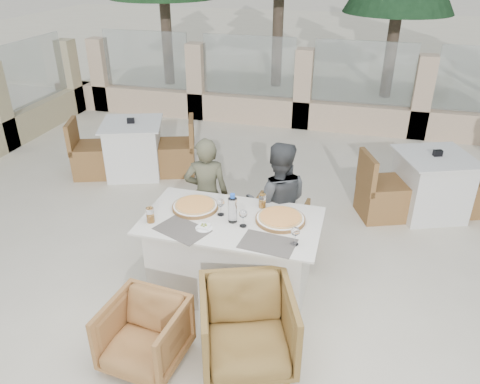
% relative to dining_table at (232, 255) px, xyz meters
% --- Properties ---
extents(ground, '(80.00, 80.00, 0.00)m').
position_rel_dining_table_xyz_m(ground, '(-0.03, -0.07, -0.39)').
color(ground, beige).
rests_on(ground, ground).
extents(sand_patch, '(30.00, 16.00, 0.01)m').
position_rel_dining_table_xyz_m(sand_patch, '(-0.03, 13.93, -0.38)').
color(sand_patch, beige).
rests_on(sand_patch, ground).
extents(perimeter_wall_far, '(10.00, 0.34, 1.60)m').
position_rel_dining_table_xyz_m(perimeter_wall_far, '(-0.03, 4.73, 0.42)').
color(perimeter_wall_far, '#D0B392').
rests_on(perimeter_wall_far, ground).
extents(dining_table, '(1.60, 0.90, 0.77)m').
position_rel_dining_table_xyz_m(dining_table, '(0.00, 0.00, 0.00)').
color(dining_table, silver).
rests_on(dining_table, ground).
extents(placemat_near_left, '(0.53, 0.45, 0.00)m').
position_rel_dining_table_xyz_m(placemat_near_left, '(-0.37, -0.27, 0.39)').
color(placemat_near_left, '#56504A').
rests_on(placemat_near_left, dining_table).
extents(placemat_near_right, '(0.48, 0.35, 0.00)m').
position_rel_dining_table_xyz_m(placemat_near_right, '(0.40, -0.29, 0.39)').
color(placemat_near_right, '#59524C').
rests_on(placemat_near_right, dining_table).
extents(pizza_left, '(0.45, 0.45, 0.06)m').
position_rel_dining_table_xyz_m(pizza_left, '(-0.39, 0.11, 0.41)').
color(pizza_left, orange).
rests_on(pizza_left, dining_table).
extents(pizza_right, '(0.59, 0.59, 0.06)m').
position_rel_dining_table_xyz_m(pizza_right, '(0.43, 0.10, 0.41)').
color(pizza_right, orange).
rests_on(pizza_right, dining_table).
extents(water_bottle, '(0.09, 0.09, 0.28)m').
position_rel_dining_table_xyz_m(water_bottle, '(0.02, -0.02, 0.52)').
color(water_bottle, '#C2E2FF').
rests_on(water_bottle, dining_table).
extents(wine_glass_centre, '(0.10, 0.10, 0.18)m').
position_rel_dining_table_xyz_m(wine_glass_centre, '(-0.12, 0.06, 0.48)').
color(wine_glass_centre, white).
rests_on(wine_glass_centre, dining_table).
extents(wine_glass_near, '(0.10, 0.10, 0.18)m').
position_rel_dining_table_xyz_m(wine_glass_near, '(0.13, -0.08, 0.48)').
color(wine_glass_near, silver).
rests_on(wine_glass_near, dining_table).
extents(wine_glass_corner, '(0.10, 0.10, 0.18)m').
position_rel_dining_table_xyz_m(wine_glass_corner, '(0.61, -0.24, 0.48)').
color(wine_glass_corner, white).
rests_on(wine_glass_corner, dining_table).
extents(beer_glass_left, '(0.09, 0.09, 0.14)m').
position_rel_dining_table_xyz_m(beer_glass_left, '(-0.68, -0.22, 0.46)').
color(beer_glass_left, '#C4761B').
rests_on(beer_glass_left, dining_table).
extents(beer_glass_right, '(0.09, 0.09, 0.14)m').
position_rel_dining_table_xyz_m(beer_glass_right, '(0.22, 0.30, 0.45)').
color(beer_glass_right, orange).
rests_on(beer_glass_right, dining_table).
extents(olive_dish, '(0.12, 0.12, 0.04)m').
position_rel_dining_table_xyz_m(olive_dish, '(-0.19, -0.20, 0.41)').
color(olive_dish, white).
rests_on(olive_dish, dining_table).
extents(armchair_far_left, '(0.73, 0.74, 0.56)m').
position_rel_dining_table_xyz_m(armchair_far_left, '(-0.40, 0.70, -0.10)').
color(armchair_far_left, olive).
rests_on(armchair_far_left, ground).
extents(armchair_far_right, '(0.62, 0.63, 0.53)m').
position_rel_dining_table_xyz_m(armchair_far_right, '(0.29, 0.82, -0.12)').
color(armchair_far_right, olive).
rests_on(armchair_far_right, ground).
extents(armchair_near_left, '(0.65, 0.66, 0.55)m').
position_rel_dining_table_xyz_m(armchair_near_left, '(-0.41, -1.05, -0.11)').
color(armchair_near_left, '#9C6938').
rests_on(armchair_near_left, ground).
extents(armchair_near_right, '(0.92, 0.94, 0.67)m').
position_rel_dining_table_xyz_m(armchair_near_right, '(0.36, -0.82, -0.05)').
color(armchair_near_right, olive).
rests_on(armchair_near_right, ground).
extents(diner_left, '(0.53, 0.42, 1.27)m').
position_rel_dining_table_xyz_m(diner_left, '(-0.45, 0.64, 0.25)').
color(diner_left, '#52523B').
rests_on(diner_left, ground).
extents(diner_right, '(0.74, 0.63, 1.32)m').
position_rel_dining_table_xyz_m(diner_right, '(0.31, 0.59, 0.27)').
color(diner_right, '#3B3E40').
rests_on(diner_right, ground).
extents(bg_table_a, '(1.82, 1.32, 0.77)m').
position_rel_dining_table_xyz_m(bg_table_a, '(-2.06, 2.13, 0.00)').
color(bg_table_a, silver).
rests_on(bg_table_a, ground).
extents(bg_table_b, '(1.83, 1.36, 0.77)m').
position_rel_dining_table_xyz_m(bg_table_b, '(1.94, 2.02, 0.00)').
color(bg_table_b, silver).
rests_on(bg_table_b, ground).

